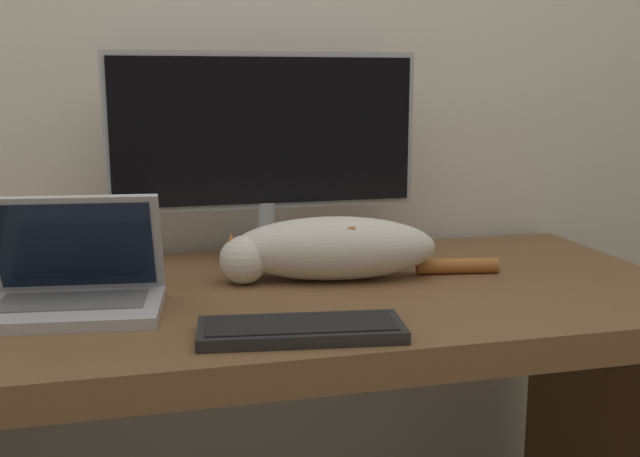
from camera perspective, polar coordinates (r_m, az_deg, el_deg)
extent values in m
cube|color=silver|center=(1.80, -7.92, 16.82)|extent=(6.40, 0.06, 2.60)
cube|color=brown|center=(1.43, -5.41, -6.00)|extent=(1.71, 0.73, 0.06)
cube|color=brown|center=(1.87, 21.31, -14.51)|extent=(0.04, 0.67, 0.67)
cylinder|color=#B2B2B7|center=(1.68, -4.09, -2.04)|extent=(0.21, 0.21, 0.02)
cylinder|color=#B2B2B7|center=(1.66, -4.12, 0.12)|extent=(0.04, 0.04, 0.11)
cube|color=#B2B2B7|center=(1.64, -4.26, 7.43)|extent=(0.68, 0.02, 0.34)
cube|color=black|center=(1.63, -4.19, 7.40)|extent=(0.65, 0.01, 0.31)
cube|color=#B7B7BC|center=(1.35, -18.39, -5.86)|extent=(0.32, 0.24, 0.02)
cube|color=slate|center=(1.36, -18.33, -5.25)|extent=(0.26, 0.14, 0.00)
cube|color=#B7B7BC|center=(1.38, -18.20, -1.15)|extent=(0.31, 0.13, 0.19)
cube|color=black|center=(1.38, -18.23, -1.28)|extent=(0.28, 0.11, 0.16)
cube|color=black|center=(1.18, -1.46, -7.75)|extent=(0.33, 0.16, 0.02)
cube|color=black|center=(1.18, -1.46, -7.23)|extent=(0.31, 0.13, 0.00)
ellipsoid|color=silver|center=(1.50, 1.06, -1.52)|extent=(0.43, 0.21, 0.13)
ellipsoid|color=#AD662D|center=(1.49, 1.85, -0.19)|extent=(0.20, 0.14, 0.05)
sphere|color=silver|center=(1.48, -5.90, -2.39)|extent=(0.10, 0.10, 0.10)
cone|color=#AD662D|center=(1.47, -6.77, -0.93)|extent=(0.03, 0.03, 0.03)
cone|color=#AD662D|center=(1.47, -5.10, -0.90)|extent=(0.03, 0.03, 0.03)
cylinder|color=#AD662D|center=(1.58, 10.42, -2.82)|extent=(0.17, 0.06, 0.03)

